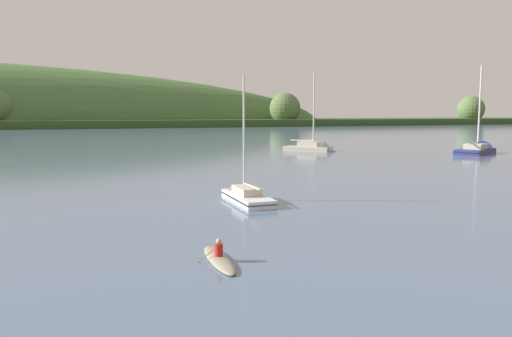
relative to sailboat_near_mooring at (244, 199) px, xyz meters
name	(u,v)px	position (x,y,z in m)	size (l,w,h in m)	color
sailboat_near_mooring	(244,199)	(0.00, 0.00, 0.00)	(2.34, 6.56, 9.15)	white
sailboat_midwater_white	(478,151)	(46.26, 21.39, 0.15)	(9.90, 7.04, 14.21)	navy
sailboat_far_left	(314,149)	(26.58, 34.73, 0.16)	(7.42, 8.09, 13.30)	#ADB2BC
canoe_with_paddler	(219,259)	(-6.14, -11.97, -0.01)	(1.56, 3.99, 1.02)	gray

